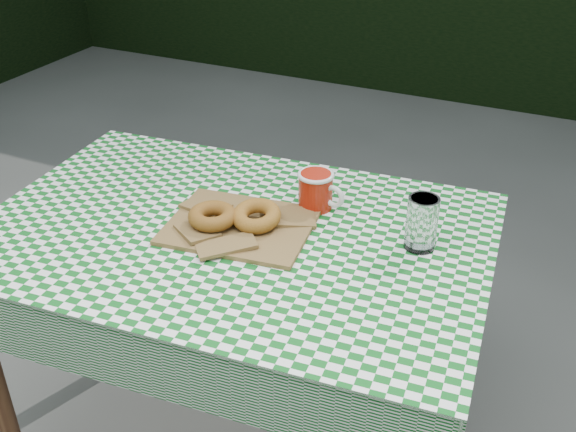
% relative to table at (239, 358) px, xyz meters
% --- Properties ---
extents(ground, '(60.00, 60.00, 0.00)m').
position_rel_table_xyz_m(ground, '(-0.10, 0.14, -0.38)').
color(ground, '#54544F').
rests_on(ground, ground).
extents(table, '(1.16, 0.82, 0.75)m').
position_rel_table_xyz_m(table, '(0.00, 0.00, 0.00)').
color(table, '#542E1D').
rests_on(table, ground).
extents(tablecloth, '(1.18, 0.84, 0.01)m').
position_rel_table_xyz_m(tablecloth, '(0.00, 0.00, 0.38)').
color(tablecloth, '#0D581A').
rests_on(tablecloth, table).
extents(paper_bag, '(0.34, 0.29, 0.02)m').
position_rel_table_xyz_m(paper_bag, '(0.01, 0.01, 0.39)').
color(paper_bag, brown).
rests_on(paper_bag, tablecloth).
extents(bagel_front, '(0.15, 0.15, 0.03)m').
position_rel_table_xyz_m(bagel_front, '(-0.04, -0.02, 0.41)').
color(bagel_front, brown).
rests_on(bagel_front, paper_bag).
extents(bagel_back, '(0.11, 0.11, 0.03)m').
position_rel_table_xyz_m(bagel_back, '(0.05, 0.02, 0.41)').
color(bagel_back, '#A36921').
rests_on(bagel_back, paper_bag).
extents(coffee_mug, '(0.19, 0.19, 0.09)m').
position_rel_table_xyz_m(coffee_mug, '(0.13, 0.17, 0.43)').
color(coffee_mug, '#A01A0A').
rests_on(coffee_mug, tablecloth).
extents(drinking_glass, '(0.08, 0.08, 0.12)m').
position_rel_table_xyz_m(drinking_glass, '(0.40, 0.11, 0.44)').
color(drinking_glass, white).
rests_on(drinking_glass, tablecloth).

